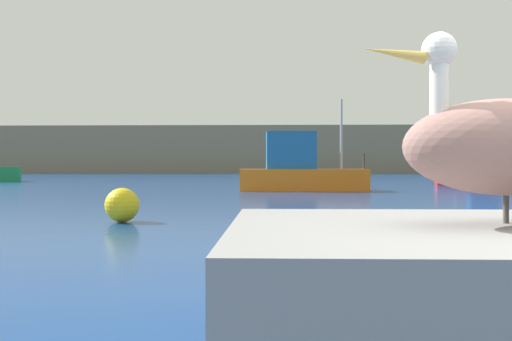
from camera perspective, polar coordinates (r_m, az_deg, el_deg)
name	(u,v)px	position (r m, az deg, el deg)	size (l,w,h in m)	color
hillside_backdrop	(286,151)	(84.51, 3.00, 1.98)	(140.00, 16.50, 6.50)	#7F755B
pier_dock	(510,313)	(3.24, 23.97, -12.87)	(2.83, 2.10, 0.89)	gray
pelican	(509,145)	(3.15, 23.88, 2.31)	(1.44, 0.92, 0.95)	#986E66
fishing_boat_orange	(299,170)	(26.19, 4.32, 0.09)	(5.87, 2.01, 4.20)	orange
fishing_boat_red	(484,169)	(35.87, 21.77, 0.10)	(5.67, 2.68, 4.30)	red
mooring_buoy	(122,205)	(12.21, -13.20, -3.37)	(0.71, 0.71, 0.71)	yellow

